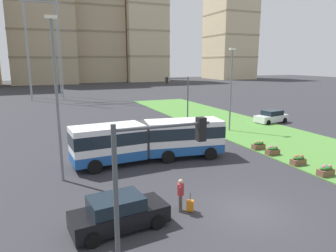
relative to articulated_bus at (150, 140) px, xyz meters
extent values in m
plane|color=#2D2D33|center=(1.93, -9.76, -1.65)|extent=(260.00, 260.00, 0.00)
cube|color=#4C8438|center=(14.08, 0.24, -1.61)|extent=(10.00, 70.00, 0.08)
cube|color=white|center=(2.82, -0.14, 0.07)|extent=(6.31, 3.38, 2.55)
cube|color=#1E519E|center=(2.82, -0.14, -0.85)|extent=(6.33, 3.40, 0.70)
cube|color=#19232D|center=(2.82, -0.14, 0.50)|extent=(6.35, 3.43, 0.90)
cube|color=white|center=(-3.23, 0.08, 0.07)|extent=(5.37, 2.88, 2.55)
cube|color=#1E519E|center=(-3.23, 0.08, -0.85)|extent=(5.39, 2.90, 0.70)
cube|color=#19232D|center=(-3.23, 0.08, 0.50)|extent=(5.41, 2.92, 0.90)
cylinder|color=#383838|center=(-0.14, 0.31, 0.07)|extent=(2.40, 2.40, 2.45)
cylinder|color=black|center=(4.79, 0.82, -1.15)|extent=(1.03, 0.43, 1.00)
cylinder|color=black|center=(4.41, -1.65, -1.15)|extent=(1.03, 0.43, 1.00)
cylinder|color=black|center=(1.43, 1.34, -1.15)|extent=(1.03, 0.43, 1.00)
cylinder|color=black|center=(1.05, -1.13, -1.15)|extent=(1.03, 0.43, 1.00)
cylinder|color=black|center=(-4.62, 1.23, -1.15)|extent=(1.02, 0.35, 1.00)
cylinder|color=black|center=(-4.44, -1.26, -1.15)|extent=(1.02, 0.35, 1.00)
sphere|color=#F9EFC6|center=(5.94, 0.29, -0.85)|extent=(0.24, 0.24, 0.24)
sphere|color=#F9EFC6|center=(5.67, -1.49, -0.85)|extent=(0.24, 0.24, 0.24)
cube|color=black|center=(-4.57, -8.79, -1.07)|extent=(4.57, 2.27, 0.80)
cube|color=black|center=(-4.72, -8.81, -0.37)|extent=(2.55, 1.93, 0.60)
cylinder|color=black|center=(-3.18, -7.73, -1.33)|extent=(0.66, 0.29, 0.64)
cylinder|color=black|center=(-2.98, -9.52, -1.33)|extent=(0.66, 0.29, 0.64)
cylinder|color=black|center=(-6.16, -8.06, -1.33)|extent=(0.66, 0.29, 0.64)
cylinder|color=black|center=(-5.96, -9.85, -1.33)|extent=(0.66, 0.29, 0.64)
cube|color=silver|center=(19.08, 8.35, -1.07)|extent=(4.62, 2.43, 0.80)
cube|color=black|center=(19.23, 8.37, -0.37)|extent=(2.60, 2.01, 0.60)
cylinder|color=black|center=(17.73, 7.24, -1.33)|extent=(0.67, 0.31, 0.64)
cylinder|color=black|center=(17.46, 9.02, -1.33)|extent=(0.67, 0.31, 0.64)
cylinder|color=black|center=(20.70, 7.68, -1.33)|extent=(0.67, 0.31, 0.64)
cylinder|color=black|center=(20.43, 9.46, -1.33)|extent=(0.67, 0.31, 0.64)
cylinder|color=#4C4238|center=(-1.25, -8.30, -1.20)|extent=(0.16, 0.16, 0.90)
cylinder|color=#4C4238|center=(-1.35, -8.47, -1.20)|extent=(0.16, 0.16, 0.90)
cylinder|color=maroon|center=(-1.30, -8.39, -0.45)|extent=(0.36, 0.36, 0.60)
sphere|color=tan|center=(-1.30, -8.39, -0.03)|extent=(0.24, 0.24, 0.24)
cylinder|color=maroon|center=(-1.18, -8.18, -0.50)|extent=(0.10, 0.10, 0.55)
cylinder|color=maroon|center=(-1.43, -8.59, -0.50)|extent=(0.10, 0.10, 0.55)
cube|color=orange|center=(-0.85, -8.59, -1.34)|extent=(0.43, 0.39, 0.56)
cylinder|color=black|center=(-0.85, -8.59, -0.85)|extent=(0.03, 0.03, 0.40)
cube|color=brown|center=(9.68, -7.76, -1.35)|extent=(1.10, 0.56, 0.44)
ellipsoid|color=#2D6B28|center=(9.68, -7.76, -1.03)|extent=(0.99, 0.50, 0.28)
sphere|color=#D14C99|center=(9.40, -7.76, -0.93)|extent=(0.20, 0.20, 0.20)
sphere|color=#D14C99|center=(9.68, -7.68, -0.93)|extent=(0.20, 0.20, 0.20)
sphere|color=#D14C99|center=(9.96, -7.82, -0.93)|extent=(0.20, 0.20, 0.20)
cube|color=brown|center=(9.68, -5.38, -1.35)|extent=(1.10, 0.56, 0.44)
ellipsoid|color=#2D6B28|center=(9.68, -5.38, -1.03)|extent=(0.99, 0.50, 0.28)
sphere|color=red|center=(9.40, -5.38, -0.93)|extent=(0.20, 0.20, 0.20)
sphere|color=red|center=(9.68, -5.30, -0.93)|extent=(0.20, 0.20, 0.20)
sphere|color=red|center=(9.96, -5.44, -0.93)|extent=(0.20, 0.20, 0.20)
cube|color=brown|center=(9.68, -2.66, -1.35)|extent=(1.10, 0.56, 0.44)
ellipsoid|color=#2D6B28|center=(9.68, -2.66, -1.03)|extent=(0.99, 0.50, 0.28)
sphere|color=#D14C99|center=(9.40, -2.66, -0.93)|extent=(0.20, 0.20, 0.20)
sphere|color=#D14C99|center=(9.68, -2.58, -0.93)|extent=(0.20, 0.20, 0.20)
sphere|color=#D14C99|center=(9.96, -2.72, -0.93)|extent=(0.20, 0.20, 0.20)
cube|color=brown|center=(9.68, -0.89, -1.35)|extent=(1.10, 0.56, 0.44)
ellipsoid|color=#2D6B28|center=(9.68, -0.89, -1.03)|extent=(0.99, 0.50, 0.28)
sphere|color=#EF7566|center=(9.40, -0.89, -0.93)|extent=(0.20, 0.20, 0.20)
sphere|color=#EF7566|center=(9.68, -0.81, -0.93)|extent=(0.20, 0.20, 0.20)
sphere|color=#EF7566|center=(9.96, -0.95, -0.93)|extent=(0.20, 0.20, 0.20)
cylinder|color=#474C51|center=(-5.57, -12.76, 1.21)|extent=(0.16, 0.16, 5.73)
cylinder|color=#474C51|center=(-3.95, -12.76, 3.88)|extent=(3.24, 0.10, 0.10)
cube|color=black|center=(-2.64, -12.76, 3.68)|extent=(0.28, 0.28, 0.80)
sphere|color=red|center=(-2.64, -12.76, 3.93)|extent=(0.16, 0.16, 0.16)
sphere|color=yellow|center=(-2.64, -12.76, 3.67)|extent=(0.16, 0.16, 0.16)
sphere|color=green|center=(-2.64, -12.76, 3.41)|extent=(0.16, 0.16, 0.16)
cylinder|color=#474C51|center=(9.28, 12.24, 1.23)|extent=(0.16, 0.16, 5.77)
cylinder|color=#474C51|center=(7.72, 12.24, 3.92)|extent=(3.12, 0.10, 0.10)
cube|color=black|center=(6.46, 12.24, 3.72)|extent=(0.28, 0.28, 0.80)
sphere|color=red|center=(6.46, 12.24, 3.97)|extent=(0.16, 0.16, 0.16)
sphere|color=yellow|center=(6.46, 12.24, 3.71)|extent=(0.16, 0.16, 0.16)
sphere|color=green|center=(6.46, 12.24, 3.45)|extent=(0.16, 0.16, 0.16)
cylinder|color=slate|center=(-6.57, -1.68, 3.34)|extent=(0.18, 0.18, 9.98)
cube|color=white|center=(-6.57, -1.68, 8.43)|extent=(0.70, 0.28, 0.20)
cylinder|color=slate|center=(11.58, 6.43, 2.73)|extent=(0.18, 0.18, 8.76)
cube|color=white|center=(11.58, 6.43, 7.21)|extent=(0.70, 0.28, 0.20)
cube|color=tan|center=(-5.38, 96.36, 19.98)|extent=(20.97, 17.49, 43.27)
cube|color=#85765B|center=(-5.38, 96.36, 7.35)|extent=(21.17, 17.69, 0.70)
cube|color=#85765B|center=(-5.38, 96.36, 16.00)|extent=(21.17, 17.69, 0.70)
cube|color=#85765B|center=(-5.38, 96.36, 24.66)|extent=(21.17, 17.69, 0.70)
cube|color=tan|center=(13.56, 103.05, 20.88)|extent=(19.92, 19.67, 45.07)
cube|color=#85765B|center=(13.56, 103.05, 7.71)|extent=(20.12, 19.87, 0.70)
cube|color=#85765B|center=(13.56, 103.05, 16.73)|extent=(20.12, 19.87, 0.70)
cube|color=#85765B|center=(13.56, 103.05, 25.74)|extent=(20.12, 19.87, 0.70)
cube|color=beige|center=(31.86, 97.64, 17.08)|extent=(15.90, 15.47, 37.47)
cube|color=#9C8D6E|center=(31.86, 97.64, 8.06)|extent=(16.10, 15.67, 0.70)
cube|color=#9C8D6E|center=(31.86, 97.64, 17.43)|extent=(16.10, 15.67, 0.70)
cube|color=#9C8D6E|center=(31.86, 97.64, 26.80)|extent=(16.10, 15.67, 0.70)
cube|color=beige|center=(73.01, 99.10, 16.94)|extent=(17.19, 19.48, 37.18)
cube|color=#9C8D6E|center=(73.01, 99.10, 7.99)|extent=(17.39, 19.68, 0.70)
cube|color=#9C8D6E|center=(73.01, 99.10, 17.29)|extent=(17.39, 19.68, 0.70)
cube|color=#9C8D6E|center=(73.01, 99.10, 26.58)|extent=(17.39, 19.68, 0.70)
cylinder|color=gray|center=(-3.21, 50.17, 13.02)|extent=(0.24, 0.24, 29.34)
cylinder|color=gray|center=(-9.21, 50.17, 13.02)|extent=(0.24, 0.24, 29.34)
cylinder|color=gray|center=(-3.21, 44.17, 13.02)|extent=(0.24, 0.24, 29.34)
cylinder|color=gray|center=(-9.21, 44.17, 13.02)|extent=(0.24, 0.24, 29.34)
cube|color=gray|center=(-6.21, 47.17, 17.57)|extent=(8.00, 0.30, 0.30)
camera|label=1|loc=(-7.46, -21.47, 5.87)|focal=32.60mm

